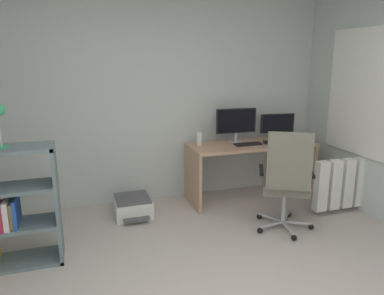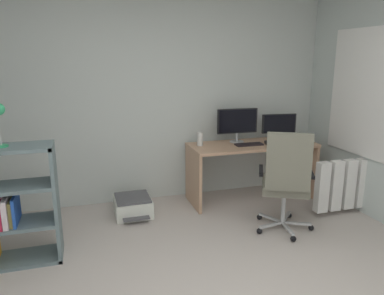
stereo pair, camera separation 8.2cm
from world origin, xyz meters
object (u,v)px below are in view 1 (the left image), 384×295
at_px(keyboard, 248,144).
at_px(monitor_main, 236,122).
at_px(computer_mouse, 266,142).
at_px(office_chair, 286,178).
at_px(bookshelf, 5,210).
at_px(printer, 133,206).
at_px(monitor_secondary, 277,125).
at_px(radiator, 353,182).
at_px(desk, 251,157).
at_px(desktop_speaker, 199,139).

bearing_deg(keyboard, monitor_main, 111.56).
height_order(computer_mouse, office_chair, office_chair).
distance_m(bookshelf, printer, 1.46).
bearing_deg(monitor_secondary, office_chair, -115.89).
height_order(printer, radiator, radiator).
xyz_separation_m(printer, radiator, (2.51, -0.69, 0.25)).
bearing_deg(radiator, monitor_secondary, 121.33).
distance_m(desk, office_chair, 0.99).
bearing_deg(printer, keyboard, -0.46).
bearing_deg(bookshelf, office_chair, -4.56).
xyz_separation_m(desktop_speaker, bookshelf, (-2.07, -0.86, -0.30)).
xyz_separation_m(desk, desktop_speaker, (-0.67, 0.09, 0.27)).
relative_size(keyboard, radiator, 0.33).
bearing_deg(monitor_secondary, printer, -174.51).
bearing_deg(desk, desktop_speaker, 172.71).
height_order(desk, radiator, desk).
relative_size(monitor_main, computer_mouse, 5.30).
bearing_deg(radiator, computer_mouse, 140.28).
height_order(computer_mouse, printer, computer_mouse).
relative_size(desk, computer_mouse, 15.98).
bearing_deg(desk, monitor_secondary, 16.78).
relative_size(office_chair, radiator, 1.06).
bearing_deg(monitor_secondary, desk, -163.22).
distance_m(keyboard, computer_mouse, 0.25).
xyz_separation_m(bookshelf, printer, (1.20, 0.72, -0.41)).
bearing_deg(printer, computer_mouse, -0.55).
distance_m(computer_mouse, printer, 1.83).
bearing_deg(printer, bookshelf, -149.11).
relative_size(monitor_secondary, office_chair, 0.42).
bearing_deg(desktop_speaker, radiator, -26.74).
xyz_separation_m(computer_mouse, bookshelf, (-2.91, -0.70, -0.23)).
distance_m(computer_mouse, bookshelf, 3.00).
distance_m(desk, radiator, 1.24).
bearing_deg(desk, monitor_main, 139.60).
bearing_deg(office_chair, printer, 147.19).
distance_m(computer_mouse, office_chair, 0.96).
bearing_deg(radiator, monitor_main, 142.26).
bearing_deg(office_chair, keyboard, 88.79).
height_order(monitor_main, monitor_secondary, monitor_main).
distance_m(desk, monitor_secondary, 0.60).
relative_size(computer_mouse, desktop_speaker, 0.59).
height_order(monitor_main, office_chair, monitor_main).
xyz_separation_m(keyboard, desktop_speaker, (-0.59, 0.15, 0.07)).
relative_size(monitor_main, desktop_speaker, 3.12).
xyz_separation_m(desk, printer, (-1.54, -0.06, -0.44)).
xyz_separation_m(monitor_secondary, computer_mouse, (-0.27, -0.21, -0.18)).
distance_m(desktop_speaker, office_chair, 1.23).
bearing_deg(monitor_main, keyboard, -69.45).
bearing_deg(printer, monitor_secondary, 5.49).
relative_size(desktop_speaker, radiator, 0.16).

